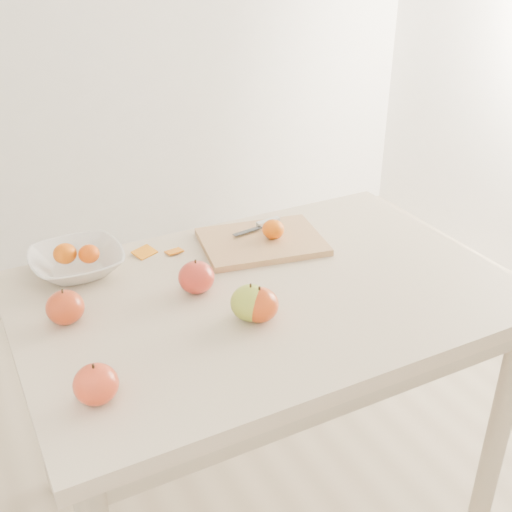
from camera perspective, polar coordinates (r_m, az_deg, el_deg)
name	(u,v)px	position (r m, az deg, el deg)	size (l,w,h in m)	color
ground	(264,500)	(2.08, 0.68, -20.88)	(3.50, 3.50, 0.00)	#C6B293
table	(265,322)	(1.64, 0.80, -5.92)	(1.20, 0.80, 0.75)	beige
cutting_board	(262,242)	(1.80, 0.53, 1.29)	(0.33, 0.24, 0.02)	tan
board_tangerine	(273,229)	(1.79, 1.54, 2.39)	(0.06, 0.06, 0.05)	#E05207
fruit_bowl	(77,262)	(1.71, -15.62, -0.55)	(0.24, 0.24, 0.06)	silver
bowl_tangerine_near	(65,253)	(1.71, -16.62, 0.22)	(0.06, 0.06, 0.05)	#D16007
bowl_tangerine_far	(89,254)	(1.69, -14.63, 0.19)	(0.05, 0.05, 0.05)	#CA4C07
orange_peel_a	(145,254)	(1.78, -9.88, 0.21)	(0.06, 0.04, 0.00)	orange
orange_peel_b	(174,252)	(1.77, -7.27, 0.34)	(0.04, 0.04, 0.00)	orange
paring_knife	(265,224)	(1.87, 0.79, 2.90)	(0.17, 0.06, 0.01)	silver
apple_green	(251,303)	(1.46, -0.48, -4.18)	(0.09, 0.09, 0.08)	olive
apple_red_e	(259,305)	(1.46, 0.31, -4.36)	(0.09, 0.09, 0.08)	#A81C0E
apple_red_d	(96,384)	(1.27, -14.05, -11.00)	(0.09, 0.09, 0.08)	#A60F10
apple_red_a	(196,277)	(1.57, -5.33, -1.89)	(0.09, 0.09, 0.08)	#A2101A
apple_red_b	(65,307)	(1.51, -16.61, -4.40)	(0.09, 0.09, 0.08)	maroon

